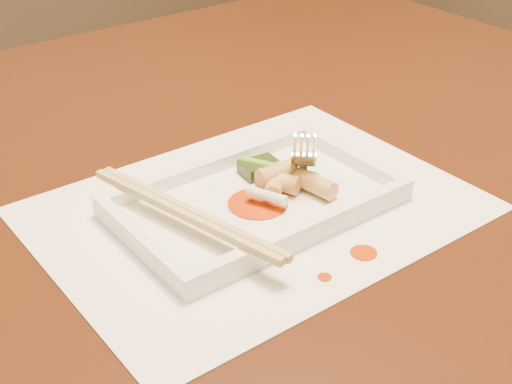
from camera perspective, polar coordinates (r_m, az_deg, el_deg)
table at (r=0.81m, az=-8.57°, el=-4.52°), size 1.40×0.90×0.75m
placemat at (r=0.68m, az=-0.00°, el=-1.35°), size 0.40×0.30×0.00m
sauce_splatter_a at (r=0.63m, az=8.60°, el=-4.83°), size 0.02×0.02×0.00m
sauce_splatter_b at (r=0.60m, az=5.50°, el=-6.79°), size 0.01×0.01×0.00m
plate_base at (r=0.68m, az=-0.00°, el=-1.01°), size 0.26×0.16×0.01m
plate_rim_far at (r=0.73m, az=-3.54°, el=2.19°), size 0.26×0.01×0.01m
plate_rim_near at (r=0.63m, az=4.11°, el=-3.01°), size 0.26×0.01×0.01m
plate_rim_left at (r=0.62m, az=-9.21°, el=-3.81°), size 0.01×0.14×0.01m
plate_rim_right at (r=0.75m, az=7.62°, el=2.77°), size 0.01×0.14×0.01m
veg_piece at (r=0.72m, az=0.29°, el=2.00°), size 0.04×0.03×0.01m
scallion_white at (r=0.66m, az=0.87°, el=-0.29°), size 0.03×0.04×0.01m
scallion_green at (r=0.71m, az=1.73°, el=1.93°), size 0.05×0.08×0.01m
chopstick_a at (r=0.63m, az=-5.96°, el=-1.74°), size 0.06×0.22×0.01m
chopstick_b at (r=0.63m, az=-5.35°, el=-1.50°), size 0.06×0.22×0.01m
fork at (r=0.69m, az=3.73°, el=6.95°), size 0.09×0.10×0.14m
sauce_blob_0 at (r=0.67m, az=0.15°, el=-0.94°), size 0.06×0.06×0.00m
rice_cake_0 at (r=0.69m, az=1.65°, el=0.91°), size 0.05×0.05×0.02m
rice_cake_1 at (r=0.69m, az=1.78°, el=0.83°), size 0.04×0.05×0.02m
rice_cake_2 at (r=0.69m, az=1.67°, el=1.53°), size 0.04×0.02×0.02m
rice_cake_3 at (r=0.69m, az=4.76°, el=0.64°), size 0.02×0.05×0.02m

